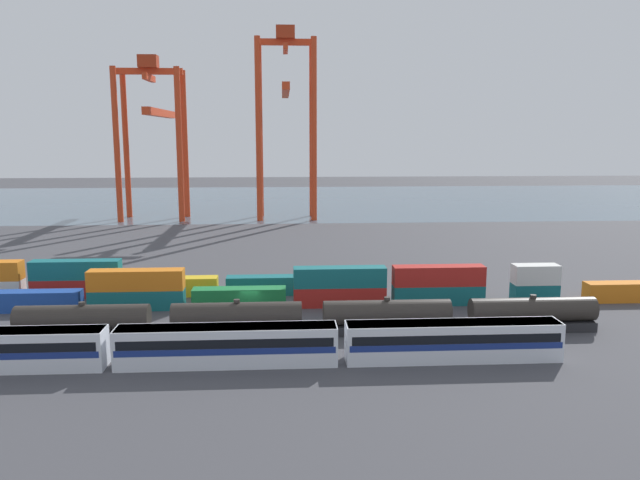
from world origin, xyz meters
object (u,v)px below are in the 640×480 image
(freight_tank_row, at_px, (312,318))
(gantry_crane_central, at_px, (286,106))
(passenger_train, at_px, (227,344))
(shipping_container_4, at_px, (340,296))
(shipping_container_3, at_px, (239,298))
(shipping_container_13, at_px, (77,288))
(gantry_crane_west, at_px, (154,123))
(shipping_container_1, at_px, (137,299))

(freight_tank_row, xyz_separation_m, gantry_crane_central, (-2.07, 101.99, 27.62))
(passenger_train, bearing_deg, shipping_container_4, 57.75)
(shipping_container_3, xyz_separation_m, shipping_container_13, (-22.86, 6.65, 0.00))
(passenger_train, height_order, shipping_container_4, passenger_train)
(shipping_container_4, distance_m, gantry_crane_central, 94.84)
(passenger_train, relative_size, gantry_crane_west, 1.57)
(shipping_container_1, distance_m, gantry_crane_central, 96.73)
(freight_tank_row, height_order, shipping_container_4, freight_tank_row)
(freight_tank_row, xyz_separation_m, shipping_container_1, (-22.10, 11.67, -0.66))
(freight_tank_row, distance_m, gantry_crane_west, 111.40)
(gantry_crane_west, distance_m, gantry_crane_central, 35.30)
(passenger_train, height_order, gantry_crane_central, gantry_crane_central)
(shipping_container_13, bearing_deg, gantry_crane_west, 93.59)
(passenger_train, height_order, shipping_container_3, passenger_train)
(freight_tank_row, distance_m, shipping_container_4, 12.41)
(shipping_container_3, relative_size, shipping_container_13, 1.00)
(passenger_train, relative_size, shipping_container_4, 5.48)
(shipping_container_1, bearing_deg, gantry_crane_west, 99.39)
(shipping_container_3, xyz_separation_m, gantry_crane_west, (-28.13, 90.74, 24.01))
(shipping_container_1, relative_size, gantry_crane_west, 0.29)
(shipping_container_3, distance_m, gantry_crane_central, 94.89)
(passenger_train, relative_size, shipping_container_13, 5.48)
(passenger_train, xyz_separation_m, freight_tank_row, (8.79, 8.83, -0.18))
(passenger_train, xyz_separation_m, shipping_container_3, (-0.18, 20.51, -0.84))
(shipping_container_4, relative_size, shipping_container_13, 1.00)
(shipping_container_13, bearing_deg, shipping_container_1, -34.33)
(shipping_container_4, bearing_deg, shipping_container_13, 169.53)
(shipping_container_3, distance_m, shipping_container_4, 13.12)
(freight_tank_row, xyz_separation_m, shipping_container_4, (4.15, 11.67, -0.66))
(passenger_train, xyz_separation_m, gantry_crane_west, (-28.31, 111.24, 23.16))
(shipping_container_1, bearing_deg, shipping_container_4, 0.00)
(passenger_train, bearing_deg, shipping_container_13, 130.31)
(shipping_container_1, bearing_deg, shipping_container_13, 145.67)
(freight_tank_row, relative_size, gantry_crane_west, 1.54)
(gantry_crane_west, bearing_deg, shipping_container_13, -86.41)
(shipping_container_4, bearing_deg, shipping_container_1, 180.00)
(freight_tank_row, bearing_deg, shipping_container_1, 152.16)
(shipping_container_1, xyz_separation_m, gantry_crane_west, (-15.00, 90.74, 24.01))
(gantry_crane_west, height_order, gantry_crane_central, gantry_crane_central)
(freight_tank_row, bearing_deg, gantry_crane_west, 109.92)
(shipping_container_3, height_order, shipping_container_4, same)
(shipping_container_1, relative_size, gantry_crane_central, 0.24)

